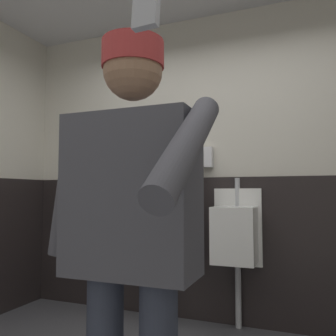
# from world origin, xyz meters

# --- Properties ---
(wall_back) EXTENTS (4.33, 0.12, 2.75)m
(wall_back) POSITION_xyz_m (0.00, 1.63, 1.37)
(wall_back) COLOR beige
(wall_back) RESTS_ON ground_plane
(wainscot_band_back) EXTENTS (3.73, 0.03, 1.25)m
(wainscot_band_back) POSITION_xyz_m (0.00, 1.56, 0.62)
(wainscot_band_back) COLOR black
(wainscot_band_back) RESTS_ON ground_plane
(urinal_left) EXTENTS (0.40, 0.34, 1.24)m
(urinal_left) POSITION_xyz_m (-0.50, 1.41, 0.78)
(urinal_left) COLOR white
(urinal_left) RESTS_ON ground_plane
(urinal_middle) EXTENTS (0.40, 0.34, 1.24)m
(urinal_middle) POSITION_xyz_m (0.25, 1.41, 0.78)
(urinal_middle) COLOR white
(urinal_middle) RESTS_ON ground_plane
(privacy_divider_panel) EXTENTS (0.04, 0.40, 0.90)m
(privacy_divider_panel) POSITION_xyz_m (-0.13, 1.34, 0.95)
(privacy_divider_panel) COLOR #4C4C51
(person) EXTENTS (0.71, 0.60, 1.70)m
(person) POSITION_xyz_m (0.18, -0.30, 1.01)
(person) COLOR #2D3342
(person) RESTS_ON ground_plane
(cell_phone) EXTENTS (0.06, 0.03, 0.11)m
(cell_phone) POSITION_xyz_m (0.47, -0.80, 1.53)
(cell_phone) COLOR #A5A8B2
(soap_dispenser) EXTENTS (0.10, 0.07, 0.18)m
(soap_dispenser) POSITION_xyz_m (-0.02, 1.53, 1.43)
(soap_dispenser) COLOR silver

